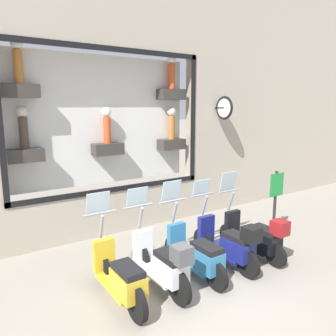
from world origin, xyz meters
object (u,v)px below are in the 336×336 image
Objects in this scene: scooter_white_3 at (163,264)px; scooter_yellow_4 at (120,277)px; scooter_black_0 at (257,236)px; scooter_navy_1 at (229,244)px; shop_sign_post at (275,201)px; scooter_teal_2 at (196,254)px.

scooter_white_3 is 1.00× the size of scooter_yellow_4.
scooter_white_3 is (0.01, 2.29, 0.03)m from scooter_black_0.
scooter_white_3 reaches higher than scooter_navy_1.
scooter_white_3 is (0.01, 1.53, 0.01)m from scooter_navy_1.
scooter_navy_1 is 1.53m from scooter_white_3.
scooter_navy_1 is 2.14m from shop_sign_post.
scooter_navy_1 is 0.77m from scooter_teal_2.
scooter_white_3 is 3.62m from shop_sign_post.
scooter_yellow_4 is at bearing 96.56° from shop_sign_post.
scooter_white_3 is at bearing -94.32° from scooter_yellow_4.
scooter_black_0 is 0.76m from scooter_navy_1.
scooter_navy_1 is at bearing -90.24° from scooter_white_3.
scooter_teal_2 reaches higher than scooter_yellow_4.
scooter_teal_2 reaches higher than scooter_navy_1.
shop_sign_post reaches higher than scooter_navy_1.
scooter_black_0 reaches higher than scooter_navy_1.
scooter_black_0 is 1.12× the size of shop_sign_post.
scooter_teal_2 is 2.87m from shop_sign_post.
scooter_teal_2 is 0.99× the size of scooter_yellow_4.
scooter_navy_1 is 1.00× the size of scooter_teal_2.
shop_sign_post is at bearing -65.83° from scooter_black_0.
scooter_teal_2 is at bearing -90.15° from scooter_yellow_4.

